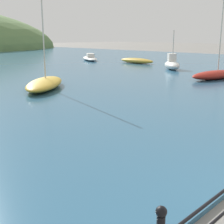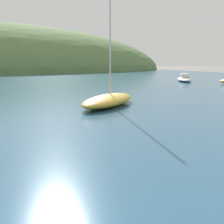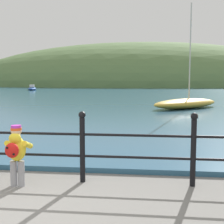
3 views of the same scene
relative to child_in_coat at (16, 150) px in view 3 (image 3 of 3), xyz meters
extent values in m
cube|color=#2D5B7A|center=(0.06, 30.84, -0.56)|extent=(80.00, 60.00, 0.10)
ellipsoid|color=#567542|center=(0.06, 68.96, -0.61)|extent=(83.11, 45.71, 19.63)
cylinder|color=black|center=(1.01, 0.34, -0.06)|extent=(0.09, 0.09, 1.10)
sphere|color=black|center=(1.01, 0.34, 0.54)|extent=(0.12, 0.12, 0.12)
cylinder|color=black|center=(2.84, 0.34, -0.06)|extent=(0.09, 0.09, 1.10)
sphere|color=black|center=(2.84, 0.34, 0.54)|extent=(0.12, 0.12, 0.12)
cylinder|color=black|center=(0.10, 0.34, 0.21)|extent=(9.14, 0.04, 0.04)
cylinder|color=black|center=(0.10, 0.34, -0.16)|extent=(9.14, 0.04, 0.04)
cylinder|color=#99999E|center=(-0.07, 0.02, -0.40)|extent=(0.11, 0.11, 0.42)
cylinder|color=#99999E|center=(0.06, 0.02, -0.40)|extent=(0.11, 0.11, 0.42)
ellipsoid|color=yellow|center=(0.00, 0.02, 0.01)|extent=(0.31, 0.23, 0.40)
ellipsoid|color=yellow|center=(0.00, -0.04, 0.19)|extent=(0.20, 0.13, 0.18)
cylinder|color=yellow|center=(-0.14, 0.11, 0.06)|extent=(0.10, 0.32, 0.19)
cylinder|color=yellow|center=(0.14, 0.11, 0.06)|extent=(0.10, 0.32, 0.19)
sphere|color=beige|center=(0.00, 0.02, 0.31)|extent=(0.17, 0.17, 0.17)
cylinder|color=#E5511E|center=(0.00, 0.02, 0.34)|extent=(0.17, 0.17, 0.04)
cylinder|color=#B233AD|center=(0.00, 0.02, 0.38)|extent=(0.16, 0.16, 0.04)
ellipsoid|color=red|center=(0.00, -0.18, 0.03)|extent=(0.22, 0.14, 0.24)
sphere|color=black|center=(-0.04, -0.24, 0.09)|extent=(0.04, 0.04, 0.04)
sphere|color=black|center=(0.06, -0.24, -0.01)|extent=(0.04, 0.04, 0.04)
ellipsoid|color=gold|center=(4.23, 12.79, -0.24)|extent=(4.51, 4.35, 0.54)
cylinder|color=beige|center=(4.40, 12.95, 2.61)|extent=(0.07, 0.07, 5.16)
ellipsoid|color=#1E4793|center=(-13.93, 37.45, -0.31)|extent=(2.37, 4.40, 0.39)
cube|color=silver|center=(-13.83, 37.15, 0.06)|extent=(0.95, 1.33, 0.35)
camera|label=1|loc=(-5.00, -1.27, 2.27)|focal=50.00mm
camera|label=2|loc=(-1.87, -0.43, 1.62)|focal=50.00mm
camera|label=3|loc=(2.08, -4.72, 1.15)|focal=50.00mm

